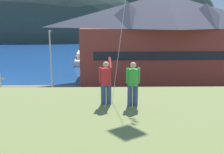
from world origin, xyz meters
TOP-DOWN VIEW (x-y plane):
  - ground_plane at (0.00, 0.00)m, footprint 600.00×600.00m
  - parking_lot_pad at (0.00, 5.00)m, footprint 40.00×20.00m
  - bay_water at (0.00, 60.00)m, footprint 360.00×84.00m
  - far_hill_west_ridge at (-28.93, 112.06)m, footprint 121.31×73.39m
  - far_hill_east_peak at (-2.49, 118.85)m, footprint 119.45×52.10m
  - harbor_lodge at (8.44, 21.74)m, footprint 25.48×12.01m
  - wharf_dock at (-1.47, 36.07)m, footprint 3.20×15.73m
  - moored_boat_wharfside at (-5.18, 38.24)m, footprint 3.13×8.55m
  - moored_boat_outer_mooring at (1.73, 32.28)m, footprint 2.41×5.77m
  - moored_boat_inner_slip at (-5.09, 35.11)m, footprint 3.11×8.10m
  - parked_car_front_row_silver at (-3.38, 5.82)m, footprint 4.31×2.27m
  - parked_car_front_row_end at (8.86, 0.98)m, footprint 4.27×2.19m
  - parked_car_mid_row_far at (3.02, 7.37)m, footprint 4.33×2.31m
  - parked_car_back_row_right at (-6.79, 0.15)m, footprint 4.30×2.26m
  - parked_car_front_row_red at (1.47, 0.91)m, footprint 4.26×2.18m
  - parking_light_pole at (-5.90, 10.55)m, footprint 0.24×0.78m
  - person_kite_flyer at (0.06, -7.01)m, footprint 0.52×0.68m
  - person_companion at (1.12, -7.17)m, footprint 0.55×0.40m

SIDE VIEW (x-z plane):
  - ground_plane at x=0.00m, z-range 0.00..0.00m
  - far_hill_west_ridge at x=-28.93m, z-range -28.14..28.14m
  - far_hill_east_peak at x=-2.49m, z-range -42.01..42.01m
  - bay_water at x=0.00m, z-range 0.00..0.03m
  - parking_lot_pad at x=0.00m, z-range 0.00..0.10m
  - wharf_dock at x=-1.47m, z-range 0.00..0.70m
  - moored_boat_wharfside at x=-5.18m, z-range -0.36..1.80m
  - moored_boat_outer_mooring at x=1.73m, z-range -0.36..1.80m
  - moored_boat_inner_slip at x=-5.09m, z-range -0.36..1.80m
  - parked_car_front_row_silver at x=-3.38m, z-range 0.15..1.97m
  - parked_car_front_row_end at x=8.86m, z-range 0.15..1.97m
  - parked_car_mid_row_far at x=3.02m, z-range 0.15..1.97m
  - parked_car_back_row_right at x=-6.79m, z-range 0.15..1.97m
  - parked_car_front_row_red at x=1.47m, z-range 0.15..1.97m
  - parking_light_pole at x=-5.90m, z-range 0.65..8.34m
  - harbor_lodge at x=8.44m, z-range 0.42..12.92m
  - person_companion at x=1.12m, z-range 5.81..7.55m
  - person_kite_flyer at x=0.06m, z-range 5.77..7.63m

